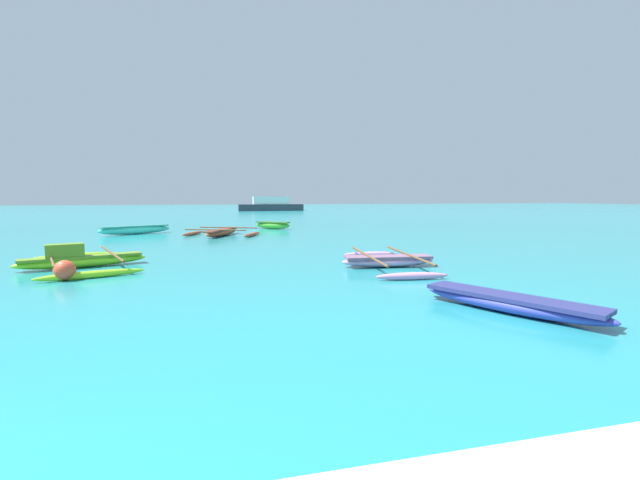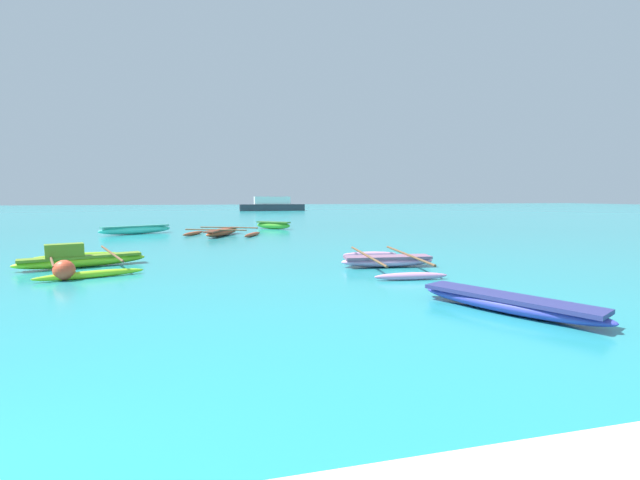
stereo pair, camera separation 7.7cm
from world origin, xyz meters
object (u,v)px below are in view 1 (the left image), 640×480
Objects in this scene: moored_boat_5 at (388,261)px; mooring_buoy_0 at (65,270)px; moored_boat_0 at (273,225)px; moored_boat_3 at (135,230)px; moored_boat_2 at (222,232)px; moored_boat_4 at (510,303)px; distant_ferry at (271,205)px; moored_boat_1 at (80,260)px.

mooring_buoy_0 is (-8.97, -0.02, 0.08)m from moored_boat_5.
moored_boat_0 is 8.53m from moored_boat_3.
moored_boat_3 reaches higher than moored_boat_2.
moored_boat_4 is (4.91, -17.54, -0.01)m from moored_boat_2.
moored_boat_2 is 5.33m from moored_boat_3.
moored_boat_0 is at bearing 156.11° from moored_boat_4.
moored_boat_2 reaches higher than moored_boat_5.
moored_boat_5 is (1.35, -16.40, -0.09)m from moored_boat_0.
moored_boat_0 is 18.10m from mooring_buoy_0.
moored_boat_0 is 38.30m from distant_ferry.
moored_boat_4 is 5.44m from moored_boat_5.
mooring_buoy_0 is at bearing -173.82° from moored_boat_5.
moored_boat_1 is 53.76m from distant_ferry.
moored_boat_3 reaches higher than moored_boat_0.
moored_boat_0 is 0.61× the size of moored_boat_3.
moored_boat_2 is at bearing 70.86° from mooring_buoy_0.
moored_boat_1 is at bearing -118.25° from moored_boat_3.
moored_boat_2 is at bearing 45.79° from moored_boat_1.
distant_ferry is (3.36, 59.83, 0.71)m from moored_boat_4.
moored_boat_4 is 59.92m from distant_ferry.
moored_boat_4 is 6.43× the size of mooring_buoy_0.
mooring_buoy_0 is (-9.12, 5.42, 0.08)m from moored_boat_4.
moored_boat_0 is 16.45m from moored_boat_5.
moored_boat_1 is at bearing -179.32° from moored_boat_2.
mooring_buoy_0 is at bearing -73.93° from moored_boat_0.
moored_boat_0 reaches higher than moored_boat_5.
mooring_buoy_0 is 55.82m from distant_ferry.
moored_boat_3 is 22.02m from moored_boat_4.
moored_boat_5 is 0.47× the size of distant_ferry.
moored_boat_2 is 13.00m from moored_boat_5.
distant_ferry is (3.51, 54.39, 0.71)m from moored_boat_5.
moored_boat_5 is 8.97m from mooring_buoy_0.
moored_boat_5 is 54.50m from distant_ferry.
moored_boat_3 is at bearing -124.77° from moored_boat_0.
moored_boat_2 is (4.44, 9.94, -0.04)m from moored_boat_1.
moored_boat_2 is at bearing 167.84° from moored_boat_4.
moored_boat_1 is 12.05m from moored_boat_4.
distant_ferry is at bearing 13.68° from moored_boat_2.
moored_boat_3 is 14.33m from mooring_buoy_0.
moored_boat_1 reaches higher than moored_boat_4.
distant_ferry is at bearing 92.38° from moored_boat_5.
distant_ferry reaches higher than moored_boat_1.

